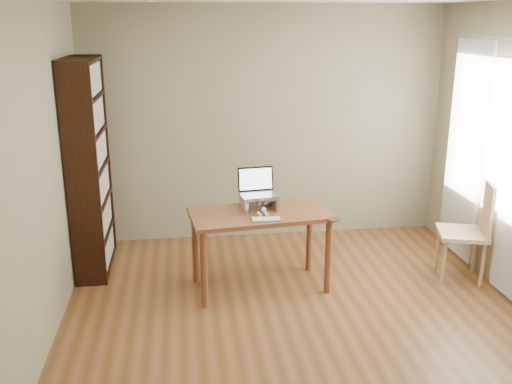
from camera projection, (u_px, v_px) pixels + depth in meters
name	position (u px, v px, depth m)	size (l,w,h in m)	color
room	(313.00, 178.00, 4.24)	(4.04, 4.54, 2.64)	#553816
bookshelf	(90.00, 168.00, 5.54)	(0.30, 0.90, 2.10)	black
curtains	(494.00, 162.00, 5.26)	(0.03, 1.90, 2.25)	white
desk	(260.00, 224.00, 5.22)	(1.33, 0.78, 0.75)	brown
laptop_stand	(259.00, 201.00, 5.24)	(0.32, 0.25, 0.13)	silver
laptop	(258.00, 188.00, 5.26)	(0.36, 0.32, 0.24)	silver
keyboard	(266.00, 219.00, 4.98)	(0.27, 0.12, 0.02)	silver
coaster	(334.00, 219.00, 5.00)	(0.11, 0.11, 0.01)	#542E1D
cat	(258.00, 202.00, 5.27)	(0.23, 0.47, 0.14)	#433B34
chair	(470.00, 226.00, 5.45)	(0.54, 0.54, 0.99)	tan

